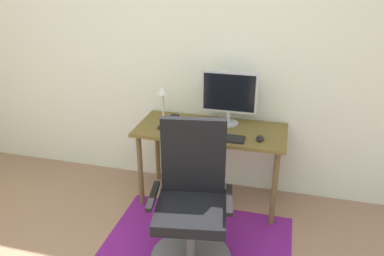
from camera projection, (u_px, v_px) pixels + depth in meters
wall_back at (195, 48)px, 3.26m from camera, size 6.00×0.10×2.60m
area_rug at (194, 252)px, 2.79m from camera, size 1.41×1.19×0.01m
desk at (211, 138)px, 3.17m from camera, size 1.26×0.56×0.71m
monitor at (229, 94)px, 3.13m from camera, size 0.47×0.18×0.47m
keyboard at (217, 137)px, 2.96m from camera, size 0.43×0.13×0.02m
computer_mouse at (260, 138)px, 2.92m from camera, size 0.06×0.10×0.03m
coffee_cup at (185, 124)px, 3.11m from camera, size 0.08×0.08×0.09m
cell_phone at (172, 117)px, 3.36m from camera, size 0.09×0.15×0.01m
desk_lamp at (163, 99)px, 3.04m from camera, size 0.11×0.11×0.37m
office_chair at (192, 212)px, 2.60m from camera, size 0.60×0.58×1.04m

